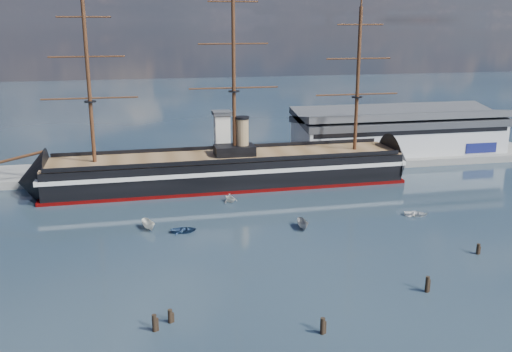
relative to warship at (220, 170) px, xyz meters
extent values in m
plane|color=#182735|center=(-0.42, -20.00, -4.04)|extent=(600.00, 600.00, 0.00)
cube|color=slate|center=(9.58, 16.00, -4.04)|extent=(180.00, 18.00, 2.00)
cube|color=#B7BABC|center=(57.58, 20.00, 2.96)|extent=(62.00, 20.00, 10.00)
cube|color=#3F4247|center=(57.58, 20.00, 8.56)|extent=(63.00, 21.00, 2.00)
cube|color=silver|center=(2.58, 13.00, 4.96)|extent=(4.00, 4.00, 14.00)
cube|color=#3F4247|center=(2.58, 13.00, 12.46)|extent=(5.00, 5.00, 1.00)
cube|color=black|center=(1.73, 0.00, -0.04)|extent=(88.20, 17.15, 7.00)
cube|color=silver|center=(1.73, 0.00, 1.16)|extent=(90.20, 17.41, 1.00)
cube|color=#4B0302|center=(1.73, 0.00, -3.69)|extent=(90.20, 17.37, 0.90)
cone|color=black|center=(-44.77, 0.00, -0.34)|extent=(14.20, 15.86, 15.68)
cone|color=black|center=(48.23, 0.00, -0.34)|extent=(11.20, 15.82, 15.68)
cube|color=brown|center=(1.73, 0.00, 3.56)|extent=(88.18, 15.87, 0.40)
cube|color=black|center=(3.73, 0.00, 4.96)|extent=(10.08, 6.13, 2.50)
cylinder|color=#997B55|center=(5.73, 0.00, 8.46)|extent=(3.20, 3.20, 9.00)
cylinder|color=#381E0F|center=(-50.27, 0.00, 4.96)|extent=(17.76, 0.93, 4.43)
cylinder|color=#381E0F|center=(-30.27, 0.00, 22.76)|extent=(0.90, 0.90, 38.00)
cylinder|color=#381E0F|center=(3.73, 0.00, 24.76)|extent=(0.90, 0.90, 42.00)
cylinder|color=#381E0F|center=(35.73, 0.00, 21.76)|extent=(0.90, 0.90, 36.00)
imported|color=white|center=(-18.69, -28.20, -4.04)|extent=(6.28, 3.91, 2.36)
imported|color=navy|center=(-11.95, -31.18, -4.04)|extent=(1.41, 3.20, 1.46)
imported|color=gray|center=(11.68, -34.14, -4.04)|extent=(5.76, 2.21, 2.29)
imported|color=silver|center=(0.21, -13.82, -4.04)|extent=(6.64, 4.95, 2.23)
imported|color=white|center=(37.64, -31.55, -4.04)|extent=(2.27, 3.28, 1.42)
cylinder|color=black|center=(-19.01, -67.70, -4.04)|extent=(0.64, 0.64, 3.17)
cylinder|color=black|center=(2.92, -73.00, -4.04)|extent=(0.64, 0.64, 3.04)
cylinder|color=black|center=(22.54, -64.71, -4.04)|extent=(0.64, 0.64, 3.29)
cylinder|color=black|center=(38.70, -53.09, -4.04)|extent=(0.64, 0.64, 2.69)
cylinder|color=black|center=(-16.80, -65.83, -4.04)|extent=(0.64, 0.64, 2.69)
camera|label=1|loc=(-19.81, -137.63, 36.48)|focal=40.00mm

